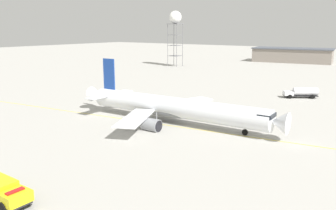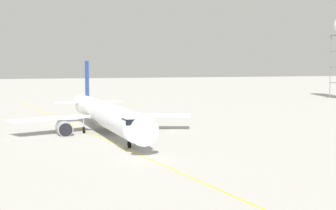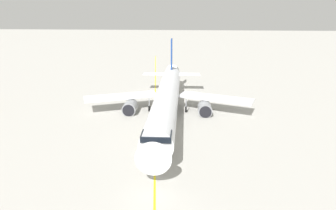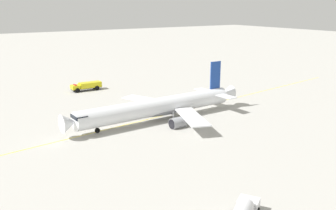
% 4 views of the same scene
% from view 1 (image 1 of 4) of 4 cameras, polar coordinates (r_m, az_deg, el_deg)
% --- Properties ---
extents(ground_plane, '(600.00, 600.00, 0.00)m').
position_cam_1_polar(ground_plane, '(71.68, 1.25, -2.92)').
color(ground_plane, '#ADAAA3').
extents(airliner_main, '(32.21, 46.09, 12.44)m').
position_cam_1_polar(airliner_main, '(71.14, 0.68, -0.47)').
color(airliner_main, white).
rests_on(airliner_main, ground_plane).
extents(fuel_tanker_truck, '(6.92, 9.01, 2.87)m').
position_cam_1_polar(fuel_tanker_truck, '(103.74, 20.95, 1.95)').
color(fuel_tanker_truck, '#232326').
rests_on(fuel_tanker_truck, ground_plane).
extents(radar_tower, '(6.24, 6.24, 27.20)m').
position_cam_1_polar(radar_tower, '(178.22, 1.20, 13.72)').
color(radar_tower, slate).
rests_on(radar_tower, ground_plane).
extents(terminal_shed, '(23.56, 44.79, 7.94)m').
position_cam_1_polar(terminal_shed, '(211.72, 19.59, 7.68)').
color(terminal_shed, gray).
rests_on(terminal_shed, ground_plane).
extents(taxiway_centreline, '(20.95, 149.48, 0.01)m').
position_cam_1_polar(taxiway_centreline, '(71.09, -1.82, -3.06)').
color(taxiway_centreline, yellow).
rests_on(taxiway_centreline, ground_plane).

